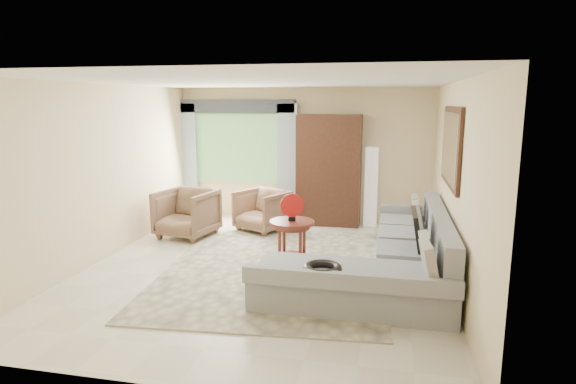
% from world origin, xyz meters
% --- Properties ---
extents(ground, '(6.00, 6.00, 0.00)m').
position_xyz_m(ground, '(0.00, 0.00, 0.00)').
color(ground, silver).
rests_on(ground, ground).
extents(area_rug, '(3.30, 4.22, 0.02)m').
position_xyz_m(area_rug, '(0.13, -0.01, 0.01)').
color(area_rug, beige).
rests_on(area_rug, ground).
extents(sectional_sofa, '(2.30, 3.46, 0.90)m').
position_xyz_m(sectional_sofa, '(1.78, -0.18, 0.28)').
color(sectional_sofa, '#909398').
rests_on(sectional_sofa, ground).
extents(tv_screen, '(0.14, 0.74, 0.48)m').
position_xyz_m(tv_screen, '(2.05, -0.14, 0.72)').
color(tv_screen, black).
rests_on(tv_screen, sectional_sofa).
extents(garden_hose, '(0.43, 0.43, 0.09)m').
position_xyz_m(garden_hose, '(1.00, -1.36, 0.55)').
color(garden_hose, black).
rests_on(garden_hose, sectional_sofa).
extents(coffee_table, '(0.65, 0.65, 0.65)m').
position_xyz_m(coffee_table, '(0.33, 0.24, 0.34)').
color(coffee_table, '#4E1E14').
rests_on(coffee_table, ground).
extents(red_disc, '(0.34, 0.11, 0.34)m').
position_xyz_m(red_disc, '(0.33, 0.24, 0.88)').
color(red_disc, '#AE1311').
rests_on(red_disc, coffee_table).
extents(armchair_left, '(1.05, 1.07, 0.84)m').
position_xyz_m(armchair_left, '(-1.76, 1.30, 0.42)').
color(armchair_left, brown).
rests_on(armchair_left, ground).
extents(armchair_right, '(1.09, 1.10, 0.75)m').
position_xyz_m(armchair_right, '(-0.57, 1.95, 0.38)').
color(armchair_right, '#A07157').
rests_on(armchair_right, ground).
extents(potted_plant, '(0.53, 0.47, 0.55)m').
position_xyz_m(potted_plant, '(-2.45, 2.73, 0.28)').
color(potted_plant, '#999999').
rests_on(potted_plant, ground).
extents(armoire, '(1.20, 0.55, 2.10)m').
position_xyz_m(armoire, '(0.55, 2.72, 1.05)').
color(armoire, '#331911').
rests_on(armoire, ground).
extents(floor_lamp, '(0.24, 0.24, 1.50)m').
position_xyz_m(floor_lamp, '(1.35, 2.78, 0.75)').
color(floor_lamp, silver).
rests_on(floor_lamp, ground).
extents(window, '(1.80, 0.04, 1.40)m').
position_xyz_m(window, '(-1.35, 2.97, 1.40)').
color(window, '#669E59').
rests_on(window, wall_back).
extents(curtain_left, '(0.40, 0.08, 2.30)m').
position_xyz_m(curtain_left, '(-2.40, 2.88, 1.15)').
color(curtain_left, '#9EB7CC').
rests_on(curtain_left, ground).
extents(curtain_right, '(0.40, 0.08, 2.30)m').
position_xyz_m(curtain_right, '(-0.30, 2.88, 1.15)').
color(curtain_right, '#9EB7CC').
rests_on(curtain_right, ground).
extents(valance, '(2.40, 0.12, 0.26)m').
position_xyz_m(valance, '(-1.35, 2.90, 2.25)').
color(valance, '#1E232D').
rests_on(valance, wall_back).
extents(wall_mirror, '(0.05, 1.70, 1.05)m').
position_xyz_m(wall_mirror, '(2.46, 0.35, 1.75)').
color(wall_mirror, black).
rests_on(wall_mirror, wall_right).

